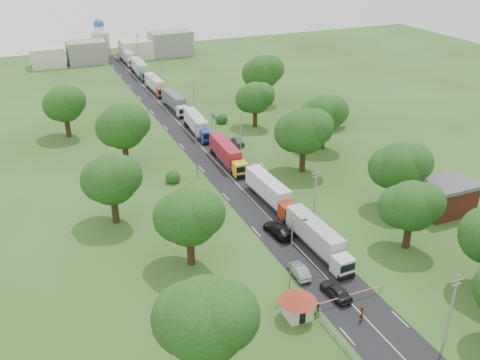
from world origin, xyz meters
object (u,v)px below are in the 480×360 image
guard_booth (298,302)px  truck_0 (318,238)px  car_lane_mid (299,271)px  boom_barrier (340,298)px  car_lane_front (336,291)px  pedestrian_near (362,315)px  info_sign (214,119)px

guard_booth → truck_0: (9.27, 11.07, -0.05)m
guard_booth → car_lane_mid: bearing=59.0°
boom_barrier → car_lane_front: size_ratio=1.91×
boom_barrier → truck_0: (3.43, 11.07, 1.22)m
guard_booth → pedestrian_near: size_ratio=2.35×
info_sign → car_lane_mid: size_ratio=0.93×
info_sign → pedestrian_near: (-5.92, -63.50, -2.06)m
boom_barrier → pedestrian_near: 3.56m
info_sign → car_lane_front: (-6.20, -58.50, -2.18)m
guard_booth → info_sign: 61.27m
boom_barrier → info_sign: 60.39m
guard_booth → pedestrian_near: (6.48, -3.50, -1.23)m
guard_booth → car_lane_front: 6.52m
truck_0 → pedestrian_near: 14.88m
pedestrian_near → boom_barrier: bearing=69.2°
boom_barrier → truck_0: size_ratio=0.64×
guard_booth → pedestrian_near: guard_booth is taller
info_sign → pedestrian_near: 63.81m
car_lane_front → pedestrian_near: size_ratio=2.57×
pedestrian_near → guard_booth: bearing=120.5°
car_lane_front → pedestrian_near: (0.28, -5.00, 0.12)m
boom_barrier → car_lane_front: car_lane_front is taller
info_sign → car_lane_front: 58.87m
truck_0 → pedestrian_near: truck_0 is taller
guard_booth → car_lane_mid: guard_booth is taller
car_lane_mid → pedestrian_near: (2.28, -10.50, 0.21)m
truck_0 → car_lane_front: bearing=-107.8°
car_lane_mid → car_lane_front: bearing=115.0°
boom_barrier → car_lane_mid: size_ratio=2.08×
truck_0 → car_lane_mid: 6.65m
car_lane_front → pedestrian_near: bearing=89.0°
boom_barrier → pedestrian_near: bearing=-79.7°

